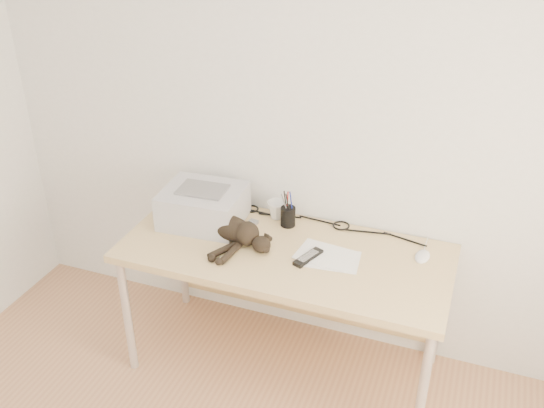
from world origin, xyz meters
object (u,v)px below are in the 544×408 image
at_px(cat, 226,228).
at_px(printer, 203,206).
at_px(pen_cup, 288,216).
at_px(desk, 290,263).
at_px(mug, 277,210).
at_px(mouse, 423,254).

bearing_deg(cat, printer, 162.96).
xyz_separation_m(printer, pen_cup, (0.43, 0.11, -0.04)).
distance_m(desk, pen_cup, 0.24).
bearing_deg(mug, printer, -154.26).
bearing_deg(pen_cup, printer, -165.10).
height_order(desk, printer, printer).
xyz_separation_m(printer, cat, (0.18, -0.11, -0.03)).
height_order(desk, pen_cup, pen_cup).
distance_m(printer, cat, 0.21).
xyz_separation_m(mug, pen_cup, (0.08, -0.05, 0.01)).
bearing_deg(printer, desk, -3.18).
bearing_deg(mug, cat, -120.82).
bearing_deg(printer, pen_cup, 14.90).
height_order(printer, pen_cup, pen_cup).
height_order(cat, pen_cup, pen_cup).
bearing_deg(mug, pen_cup, -33.83).
xyz_separation_m(desk, pen_cup, (-0.06, 0.14, 0.19)).
xyz_separation_m(desk, cat, (-0.31, -0.09, 0.19)).
xyz_separation_m(desk, mouse, (0.64, 0.08, 0.15)).
bearing_deg(mouse, cat, -163.26).
relative_size(desk, cat, 2.78).
height_order(cat, mug, cat).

